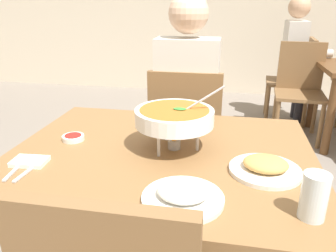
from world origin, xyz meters
The scene contains 14 objects.
dining_table_main centered at (0.00, 0.00, 0.62)m, with size 1.16×0.95×0.72m.
chair_diner_main centered at (0.00, 0.76, 0.51)m, with size 0.44×0.44×0.90m.
diner_main centered at (0.00, 0.79, 0.75)m, with size 0.40×0.45×1.31m.
curry_bowl centered at (0.05, 0.04, 0.85)m, with size 0.33×0.30×0.26m.
rice_plate centered at (0.13, -0.31, 0.74)m, with size 0.24×0.24×0.06m.
appetizer_plate centered at (0.38, -0.09, 0.74)m, with size 0.24×0.24×0.06m.
sauce_dish centered at (-0.38, 0.05, 0.73)m, with size 0.09×0.09×0.02m.
napkin_folded centered at (-0.44, -0.18, 0.73)m, with size 0.12×0.08×0.02m, color white.
fork_utensil centered at (-0.46, -0.23, 0.73)m, with size 0.01×0.17×0.01m, color silver.
spoon_utensil centered at (-0.41, -0.23, 0.73)m, with size 0.01×0.17×0.01m, color silver.
drink_glass centered at (0.48, -0.33, 0.78)m, with size 0.07×0.07×0.13m.
chair_bg_left centered at (0.95, 2.57, 0.51)m, with size 0.47×0.47×0.90m.
chair_bg_right centered at (0.90, 2.14, 0.51)m, with size 0.47×0.47×0.90m.
patron_bg_left centered at (0.93, 2.61, 0.75)m, with size 0.45×0.40×1.31m.
Camera 1 is at (0.24, -1.13, 1.27)m, focal length 35.58 mm.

